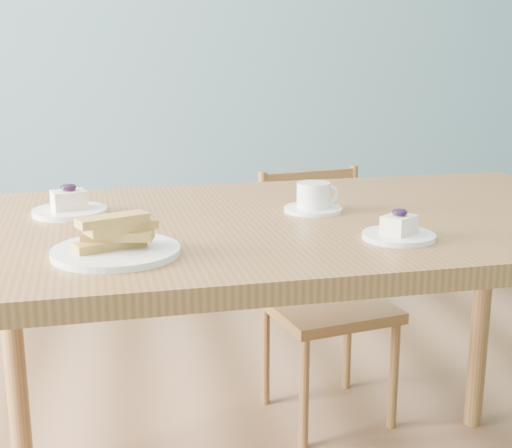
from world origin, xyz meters
The scene contains 6 objects.
dining_table centered at (0.25, 0.01, 0.76)m, with size 1.62×1.00×0.84m.
dining_chair centered at (0.46, 0.61, 0.42)m, with size 0.45×0.43×0.83m.
cheesecake_plate_near centered at (0.39, -0.22, 0.85)m, with size 0.15×0.15×0.06m.
cheesecake_plate_far centered at (-0.30, 0.12, 0.86)m, with size 0.17×0.17×0.07m.
coffee_cup centered at (0.28, 0.06, 0.87)m, with size 0.14×0.14×0.07m.
biscotti_plate centered at (-0.18, -0.24, 0.86)m, with size 0.24×0.24×0.08m.
Camera 1 is at (-0.14, -1.57, 1.22)m, focal length 50.00 mm.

